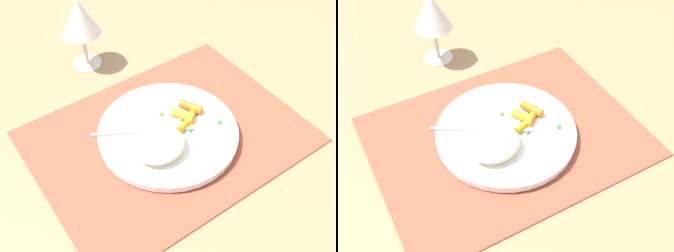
{
  "view_description": "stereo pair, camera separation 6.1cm",
  "coord_description": "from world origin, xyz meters",
  "views": [
    {
      "loc": [
        -0.3,
        -0.43,
        0.59
      ],
      "look_at": [
        0.0,
        0.0,
        0.03
      ],
      "focal_mm": 44.3,
      "sensor_mm": 36.0,
      "label": 1
    },
    {
      "loc": [
        -0.25,
        -0.46,
        0.59
      ],
      "look_at": [
        0.0,
        0.0,
        0.03
      ],
      "focal_mm": 44.3,
      "sensor_mm": 36.0,
      "label": 2
    }
  ],
  "objects": [
    {
      "name": "placemat",
      "position": [
        0.0,
        0.0,
        0.0
      ],
      "size": [
        0.49,
        0.37,
        0.01
      ],
      "primitive_type": "cube",
      "color": "#9E4733",
      "rests_on": "ground_plane"
    },
    {
      "name": "carrot_portion",
      "position": [
        0.05,
        0.01,
        0.03
      ],
      "size": [
        0.07,
        0.07,
        0.02
      ],
      "color": "orange",
      "rests_on": "plate"
    },
    {
      "name": "rice_mound",
      "position": [
        -0.04,
        -0.03,
        0.04
      ],
      "size": [
        0.09,
        0.08,
        0.03
      ],
      "primitive_type": "ellipsoid",
      "color": "beige",
      "rests_on": "plate"
    },
    {
      "name": "pea_scatter",
      "position": [
        0.05,
        -0.0,
        0.02
      ],
      "size": [
        0.1,
        0.09,
        0.01
      ],
      "color": "#3F8C3D",
      "rests_on": "plate"
    },
    {
      "name": "plate",
      "position": [
        0.0,
        0.0,
        0.01
      ],
      "size": [
        0.26,
        0.26,
        0.01
      ],
      "primitive_type": "cylinder",
      "color": "white",
      "rests_on": "placemat"
    },
    {
      "name": "wine_glass",
      "position": [
        -0.02,
        0.29,
        0.12
      ],
      "size": [
        0.08,
        0.08,
        0.16
      ],
      "color": "silver",
      "rests_on": "ground_plane"
    },
    {
      "name": "fork",
      "position": [
        -0.02,
        0.01,
        0.02
      ],
      "size": [
        0.17,
        0.1,
        0.01
      ],
      "color": "#B8B8B8",
      "rests_on": "plate"
    },
    {
      "name": "ground_plane",
      "position": [
        0.0,
        0.0,
        0.0
      ],
      "size": [
        2.4,
        2.4,
        0.0
      ],
      "primitive_type": "plane",
      "color": "#997551"
    }
  ]
}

